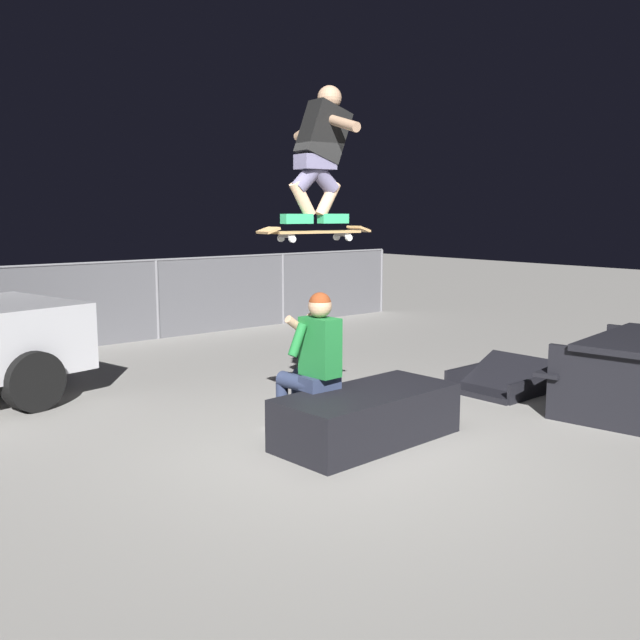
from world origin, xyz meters
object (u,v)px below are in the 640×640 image
(skater_airborne, at_px, (321,148))
(kicker_ramp, at_px, (500,384))
(ledge_box_main, at_px, (367,416))
(picnic_table_back, at_px, (636,362))
(skateboard, at_px, (315,232))
(person_sitting_on_ledge, at_px, (312,358))

(skater_airborne, height_order, kicker_ramp, skater_airborne)
(ledge_box_main, distance_m, picnic_table_back, 2.84)
(ledge_box_main, distance_m, kicker_ramp, 2.36)
(skateboard, distance_m, picnic_table_back, 3.46)
(picnic_table_back, bearing_deg, ledge_box_main, 159.42)
(skater_airborne, xyz_separation_m, picnic_table_back, (2.87, -1.35, -1.96))
(ledge_box_main, relative_size, person_sitting_on_ledge, 1.28)
(skater_airborne, bearing_deg, skateboard, 174.21)
(person_sitting_on_ledge, bearing_deg, kicker_ramp, -1.29)
(skater_airborne, bearing_deg, person_sitting_on_ledge, 136.28)
(kicker_ramp, bearing_deg, ledge_box_main, -171.47)
(person_sitting_on_ledge, xyz_separation_m, skateboard, (0.00, -0.05, 1.07))
(kicker_ramp, relative_size, picnic_table_back, 0.53)
(skater_airborne, distance_m, picnic_table_back, 3.73)
(ledge_box_main, bearing_deg, skateboard, 127.41)
(skater_airborne, relative_size, picnic_table_back, 0.59)
(ledge_box_main, relative_size, kicker_ramp, 1.63)
(ledge_box_main, relative_size, skateboard, 1.57)
(skateboard, distance_m, kicker_ramp, 3.11)
(ledge_box_main, xyz_separation_m, person_sitting_on_ledge, (-0.27, 0.41, 0.48))
(ledge_box_main, xyz_separation_m, skateboard, (-0.27, 0.36, 1.55))
(skateboard, relative_size, kicker_ramp, 1.04)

